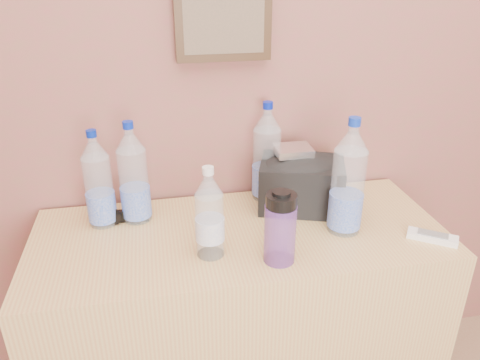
% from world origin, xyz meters
% --- Properties ---
extents(picture_frame, '(0.30, 0.03, 0.25)m').
position_xyz_m(picture_frame, '(-0.17, 1.98, 1.40)').
color(picture_frame, '#382311').
rests_on(picture_frame, room_shell).
extents(dresser, '(1.28, 0.53, 0.80)m').
position_xyz_m(dresser, '(-0.17, 1.71, 0.40)').
color(dresser, '#9D7745').
rests_on(dresser, ground).
extents(pet_large_a, '(0.09, 0.09, 0.32)m').
position_xyz_m(pet_large_a, '(-0.59, 1.85, 0.94)').
color(pet_large_a, silver).
rests_on(pet_large_a, dresser).
extents(pet_large_b, '(0.09, 0.09, 0.33)m').
position_xyz_m(pet_large_b, '(-0.48, 1.86, 0.95)').
color(pet_large_b, white).
rests_on(pet_large_b, dresser).
extents(pet_large_c, '(0.09, 0.09, 0.35)m').
position_xyz_m(pet_large_c, '(-0.03, 1.93, 0.95)').
color(pet_large_c, silver).
rests_on(pet_large_c, dresser).
extents(pet_large_d, '(0.10, 0.10, 0.37)m').
position_xyz_m(pet_large_d, '(0.15, 1.66, 0.96)').
color(pet_large_d, silver).
rests_on(pet_large_d, dresser).
extents(pet_small, '(0.08, 0.08, 0.27)m').
position_xyz_m(pet_small, '(-0.27, 1.61, 0.92)').
color(pet_small, silver).
rests_on(pet_small, dresser).
extents(nalgene_bottle, '(0.09, 0.09, 0.22)m').
position_xyz_m(nalgene_bottle, '(-0.09, 1.55, 0.91)').
color(nalgene_bottle, purple).
rests_on(nalgene_bottle, dresser).
extents(sunglasses, '(0.16, 0.07, 0.04)m').
position_xyz_m(sunglasses, '(-0.52, 1.85, 0.82)').
color(sunglasses, black).
rests_on(sunglasses, dresser).
extents(ac_remote, '(0.14, 0.12, 0.02)m').
position_xyz_m(ac_remote, '(0.39, 1.56, 0.81)').
color(ac_remote, silver).
rests_on(ac_remote, dresser).
extents(toiletry_bag, '(0.32, 0.27, 0.19)m').
position_xyz_m(toiletry_bag, '(0.07, 1.84, 0.89)').
color(toiletry_bag, black).
rests_on(toiletry_bag, dresser).
extents(foil_packet, '(0.12, 0.10, 0.02)m').
position_xyz_m(foil_packet, '(0.04, 1.86, 1.00)').
color(foil_packet, silver).
rests_on(foil_packet, toiletry_bag).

